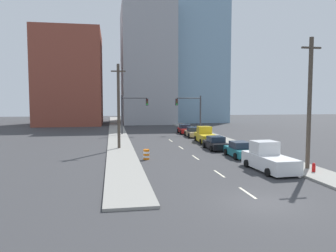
% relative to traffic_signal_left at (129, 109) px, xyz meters
% --- Properties ---
extents(ground_plane, '(200.00, 200.00, 0.00)m').
position_rel_traffic_signal_left_xyz_m(ground_plane, '(5.11, -35.82, -4.03)').
color(ground_plane, '#38383A').
extents(sidewalk_left, '(2.88, 88.38, 0.17)m').
position_rel_traffic_signal_left_xyz_m(sidewalk_left, '(-1.86, 8.37, -3.94)').
color(sidewalk_left, gray).
rests_on(sidewalk_left, ground).
extents(sidewalk_right, '(2.88, 88.38, 0.17)m').
position_rel_traffic_signal_left_xyz_m(sidewalk_right, '(12.07, 8.37, -3.94)').
color(sidewalk_right, gray).
rests_on(sidewalk_right, ground).
extents(lane_stripe_at_2m, '(0.16, 2.40, 0.01)m').
position_rel_traffic_signal_left_xyz_m(lane_stripe_at_2m, '(5.11, -33.82, -4.02)').
color(lane_stripe_at_2m, beige).
rests_on(lane_stripe_at_2m, ground).
extents(lane_stripe_at_7m, '(0.16, 2.40, 0.01)m').
position_rel_traffic_signal_left_xyz_m(lane_stripe_at_7m, '(5.11, -28.69, -4.02)').
color(lane_stripe_at_7m, beige).
rests_on(lane_stripe_at_7m, ground).
extents(lane_stripe_at_14m, '(0.16, 2.40, 0.01)m').
position_rel_traffic_signal_left_xyz_m(lane_stripe_at_14m, '(5.11, -21.67, -4.02)').
color(lane_stripe_at_14m, beige).
rests_on(lane_stripe_at_14m, ground).
extents(lane_stripe_at_21m, '(0.16, 2.40, 0.01)m').
position_rel_traffic_signal_left_xyz_m(lane_stripe_at_21m, '(5.11, -14.99, -4.02)').
color(lane_stripe_at_21m, beige).
rests_on(lane_stripe_at_21m, ground).
extents(lane_stripe_at_28m, '(0.16, 2.40, 0.01)m').
position_rel_traffic_signal_left_xyz_m(lane_stripe_at_28m, '(5.11, -8.21, -4.02)').
color(lane_stripe_at_28m, beige).
rests_on(lane_stripe_at_28m, ground).
extents(building_brick_left, '(14.00, 16.00, 20.80)m').
position_rel_traffic_signal_left_xyz_m(building_brick_left, '(-11.93, 25.29, 6.37)').
color(building_brick_left, brown).
rests_on(building_brick_left, ground).
extents(building_office_center, '(12.00, 20.00, 27.68)m').
position_rel_traffic_signal_left_xyz_m(building_office_center, '(5.77, 29.29, 9.82)').
color(building_office_center, '#99999E').
rests_on(building_office_center, ground).
extents(building_glass_right, '(13.00, 20.00, 31.94)m').
position_rel_traffic_signal_left_xyz_m(building_glass_right, '(18.87, 33.29, 11.94)').
color(building_glass_right, '#7A9EB7').
rests_on(building_glass_right, ground).
extents(traffic_signal_left, '(4.27, 0.35, 6.22)m').
position_rel_traffic_signal_left_xyz_m(traffic_signal_left, '(0.00, 0.00, 0.00)').
color(traffic_signal_left, '#38383D').
rests_on(traffic_signal_left, ground).
extents(traffic_signal_right, '(4.27, 0.35, 6.22)m').
position_rel_traffic_signal_left_xyz_m(traffic_signal_right, '(10.35, 0.00, 0.00)').
color(traffic_signal_right, '#38383D').
rests_on(traffic_signal_right, ground).
extents(utility_pole_right_near, '(1.60, 0.32, 10.27)m').
position_rel_traffic_signal_left_xyz_m(utility_pole_right_near, '(12.29, -28.71, 1.24)').
color(utility_pole_right_near, '#473D33').
rests_on(utility_pole_right_near, ground).
extents(utility_pole_left_mid, '(1.60, 0.32, 9.45)m').
position_rel_traffic_signal_left_xyz_m(utility_pole_left_mid, '(-2.01, -15.19, 0.82)').
color(utility_pole_left_mid, '#473D33').
rests_on(utility_pole_left_mid, ground).
extents(traffic_barrel, '(0.56, 0.56, 0.95)m').
position_rel_traffic_signal_left_xyz_m(traffic_barrel, '(0.34, -21.93, -3.55)').
color(traffic_barrel, orange).
rests_on(traffic_barrel, ground).
extents(fire_hydrant, '(0.26, 0.26, 0.84)m').
position_rel_traffic_signal_left_xyz_m(fire_hydrant, '(12.01, -29.94, -3.61)').
color(fire_hydrant, red).
rests_on(fire_hydrant, ground).
extents(pickup_truck_white, '(2.57, 5.62, 2.24)m').
position_rel_traffic_signal_left_xyz_m(pickup_truck_white, '(9.24, -28.25, -3.13)').
color(pickup_truck_white, silver).
rests_on(pickup_truck_white, ground).
extents(sedan_teal, '(2.08, 4.29, 1.50)m').
position_rel_traffic_signal_left_xyz_m(sedan_teal, '(9.34, -22.16, -3.34)').
color(sedan_teal, '#196B75').
rests_on(sedan_teal, ground).
extents(sedan_black, '(2.13, 4.58, 1.46)m').
position_rel_traffic_signal_left_xyz_m(sedan_black, '(8.65, -16.95, -3.36)').
color(sedan_black, black).
rests_on(sedan_black, ground).
extents(pickup_truck_yellow, '(2.49, 5.56, 2.04)m').
position_rel_traffic_signal_left_xyz_m(pickup_truck_yellow, '(9.24, -10.84, -3.20)').
color(pickup_truck_yellow, gold).
rests_on(pickup_truck_yellow, ground).
extents(sedan_tan, '(2.31, 4.69, 1.46)m').
position_rel_traffic_signal_left_xyz_m(sedan_tan, '(9.28, -4.32, -3.35)').
color(sedan_tan, tan).
rests_on(sedan_tan, ground).
extents(sedan_red, '(2.24, 4.54, 1.50)m').
position_rel_traffic_signal_left_xyz_m(sedan_red, '(9.13, 0.89, -3.34)').
color(sedan_red, red).
rests_on(sedan_red, ground).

